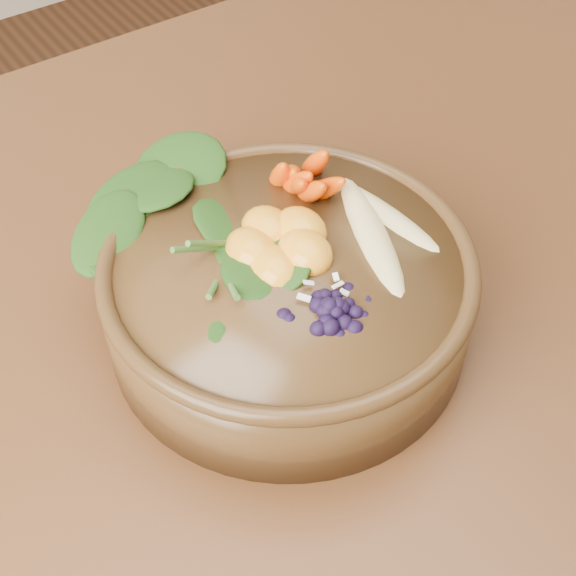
# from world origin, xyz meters

# --- Properties ---
(ground) EXTENTS (4.00, 4.00, 0.00)m
(ground) POSITION_xyz_m (0.00, 0.00, 0.00)
(ground) COLOR #381E0F
(ground) RESTS_ON ground
(dining_table) EXTENTS (1.60, 0.90, 0.75)m
(dining_table) POSITION_xyz_m (0.00, 0.00, 0.66)
(dining_table) COLOR #331C0C
(dining_table) RESTS_ON ground
(stoneware_bowl) EXTENTS (0.36, 0.36, 0.08)m
(stoneware_bowl) POSITION_xyz_m (-0.30, -0.09, 0.79)
(stoneware_bowl) COLOR #473018
(stoneware_bowl) RESTS_ON dining_table
(kale_heap) EXTENTS (0.23, 0.21, 0.05)m
(kale_heap) POSITION_xyz_m (-0.34, -0.02, 0.86)
(kale_heap) COLOR #1E4410
(kale_heap) RESTS_ON stoneware_bowl
(carrot_cluster) EXTENTS (0.07, 0.07, 0.09)m
(carrot_cluster) POSITION_xyz_m (-0.24, -0.02, 0.88)
(carrot_cluster) COLOR #EE4400
(carrot_cluster) RESTS_ON stoneware_bowl
(banana_halves) EXTENTS (0.09, 0.17, 0.03)m
(banana_halves) POSITION_xyz_m (-0.21, -0.10, 0.85)
(banana_halves) COLOR #E0CC84
(banana_halves) RESTS_ON stoneware_bowl
(mandarin_cluster) EXTENTS (0.10, 0.11, 0.03)m
(mandarin_cluster) POSITION_xyz_m (-0.30, -0.07, 0.85)
(mandarin_cluster) COLOR orange
(mandarin_cluster) RESTS_ON stoneware_bowl
(blueberry_pile) EXTENTS (0.16, 0.13, 0.04)m
(blueberry_pile) POSITION_xyz_m (-0.31, -0.16, 0.86)
(blueberry_pile) COLOR black
(blueberry_pile) RESTS_ON stoneware_bowl
(coconut_flakes) EXTENTS (0.11, 0.09, 0.01)m
(coconut_flakes) POSITION_xyz_m (-0.31, -0.11, 0.84)
(coconut_flakes) COLOR white
(coconut_flakes) RESTS_ON stoneware_bowl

